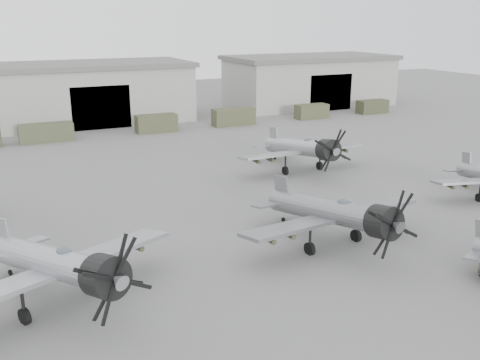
# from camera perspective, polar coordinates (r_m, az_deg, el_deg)

# --- Properties ---
(ground) EXTENTS (220.00, 220.00, 0.00)m
(ground) POSITION_cam_1_polar(r_m,az_deg,el_deg) (28.30, 8.22, -14.87)
(ground) COLOR #5D5D5A
(ground) RESTS_ON ground
(hangar_center) EXTENTS (29.00, 14.80, 8.70)m
(hangar_center) POSITION_cam_1_polar(r_m,az_deg,el_deg) (83.70, -15.54, 9.03)
(hangar_center) COLOR gray
(hangar_center) RESTS_ON ground
(hangar_right) EXTENTS (29.00, 14.80, 8.70)m
(hangar_right) POSITION_cam_1_polar(r_m,az_deg,el_deg) (97.37, 7.40, 10.50)
(hangar_right) COLOR gray
(hangar_right) RESTS_ON ground
(support_truck_3) EXTENTS (6.52, 2.20, 2.28)m
(support_truck_3) POSITION_cam_1_polar(r_m,az_deg,el_deg) (71.51, -19.96, 4.77)
(support_truck_3) COLOR #40462E
(support_truck_3) RESTS_ON ground
(support_truck_4) EXTENTS (5.53, 2.20, 2.37)m
(support_truck_4) POSITION_cam_1_polar(r_m,az_deg,el_deg) (74.00, -8.90, 5.99)
(support_truck_4) COLOR #41442C
(support_truck_4) RESTS_ON ground
(support_truck_5) EXTENTS (6.19, 2.20, 2.45)m
(support_truck_5) POSITION_cam_1_polar(r_m,az_deg,el_deg) (77.89, -0.69, 6.75)
(support_truck_5) COLOR #43452D
(support_truck_5) RESTS_ON ground
(support_truck_6) EXTENTS (5.09, 2.20, 2.18)m
(support_truck_6) POSITION_cam_1_polar(r_m,az_deg,el_deg) (84.14, 7.65, 7.27)
(support_truck_6) COLOR #43462E
(support_truck_6) RESTS_ON ground
(support_truck_7) EXTENTS (5.13, 2.20, 2.13)m
(support_truck_7) POSITION_cam_1_polar(r_m,az_deg,el_deg) (90.88, 13.94, 7.61)
(support_truck_7) COLOR #3C3E28
(support_truck_7) RESTS_ON ground
(aircraft_mid_1) EXTENTS (13.47, 12.21, 5.52)m
(aircraft_mid_1) POSITION_cam_1_polar(r_m,az_deg,el_deg) (29.65, -18.73, -8.60)
(aircraft_mid_1) COLOR #9C9DA4
(aircraft_mid_1) RESTS_ON ground
(aircraft_mid_2) EXTENTS (13.75, 12.37, 5.46)m
(aircraft_mid_2) POSITION_cam_1_polar(r_m,az_deg,el_deg) (35.87, 10.26, -3.53)
(aircraft_mid_2) COLOR gray
(aircraft_mid_2) RESTS_ON ground
(aircraft_far_1) EXTENTS (13.51, 12.16, 5.42)m
(aircraft_far_1) POSITION_cam_1_polar(r_m,az_deg,el_deg) (53.54, 6.86, 3.37)
(aircraft_far_1) COLOR #989CA0
(aircraft_far_1) RESTS_ON ground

